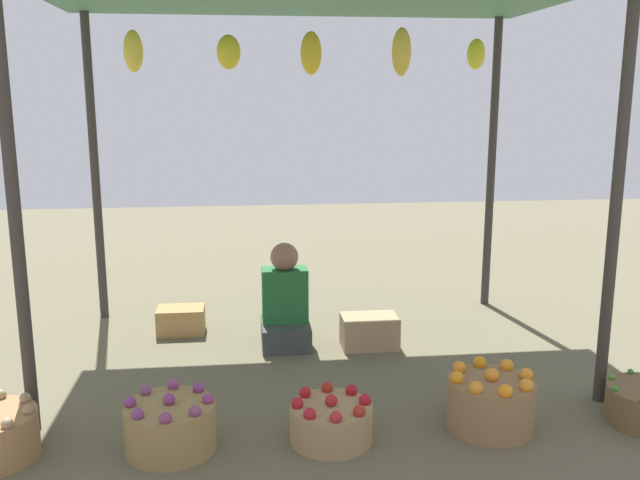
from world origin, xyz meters
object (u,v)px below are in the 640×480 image
Objects in this scene: basket_purple_onions at (171,426)px; wooden_crate_stacked_rear at (181,320)px; vendor_person at (285,306)px; wooden_crate_near_vendor at (369,331)px; basket_red_apples at (331,422)px; basket_oranges at (490,402)px.

wooden_crate_stacked_rear is (-0.10, 1.86, -0.03)m from basket_purple_onions.
vendor_person is 1.68m from basket_purple_onions.
basket_purple_onions is at bearing -86.79° from wooden_crate_stacked_rear.
wooden_crate_near_vendor is (1.33, 1.39, -0.02)m from basket_purple_onions.
wooden_crate_stacked_rear is at bearing 93.21° from basket_purple_onions.
wooden_crate_near_vendor is 1.13× the size of wooden_crate_stacked_rear.
basket_red_apples is 0.92× the size of basket_oranges.
wooden_crate_stacked_rear is (-0.96, 1.86, -0.01)m from basket_red_apples.
basket_red_apples is 1.47m from wooden_crate_near_vendor.
basket_purple_onions is at bearing -114.90° from vendor_person.
basket_purple_onions is at bearing -133.76° from wooden_crate_near_vendor.
wooden_crate_stacked_rear is at bearing 161.81° from wooden_crate_near_vendor.
basket_oranges is (1.77, 0.04, 0.02)m from basket_purple_onions.
basket_purple_onions is 0.97× the size of basket_oranges.
vendor_person is 0.66m from wooden_crate_near_vendor.
basket_oranges is 1.34× the size of wooden_crate_stacked_rear.
wooden_crate_stacked_rear is at bearing 117.37° from basket_red_apples.
basket_red_apples is at bearing -62.63° from wooden_crate_stacked_rear.
basket_red_apples is 1.22× the size of wooden_crate_stacked_rear.
basket_oranges is 2.61m from wooden_crate_stacked_rear.
basket_red_apples is at bearing -108.65° from wooden_crate_near_vendor.
vendor_person reaches higher than basket_purple_onions.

